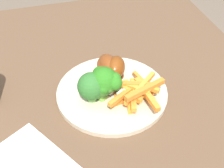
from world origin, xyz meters
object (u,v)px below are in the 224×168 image
at_px(chicken_drumstick_far, 112,68).
at_px(dining_table, 124,147).
at_px(chicken_drumstick_near, 108,69).
at_px(chicken_drumstick_extra, 115,69).
at_px(dinner_plate, 112,92).
at_px(broccoli_floret_middle, 103,86).
at_px(broccoli_floret_front, 105,81).
at_px(broccoli_floret_back, 92,85).
at_px(carrot_fries_pile, 134,90).

bearing_deg(chicken_drumstick_far, dining_table, 177.86).
bearing_deg(chicken_drumstick_near, chicken_drumstick_extra, -128.94).
bearing_deg(dinner_plate, chicken_drumstick_extra, -25.63).
distance_m(dinner_plate, broccoli_floret_middle, 0.06).
bearing_deg(broccoli_floret_front, chicken_drumstick_far, -26.67).
bearing_deg(chicken_drumstick_extra, chicken_drumstick_near, 51.06).
relative_size(broccoli_floret_front, broccoli_floret_back, 1.09).
relative_size(broccoli_floret_back, chicken_drumstick_near, 0.51).
distance_m(broccoli_floret_front, chicken_drumstick_far, 0.08).
relative_size(dining_table, broccoli_floret_back, 15.30).
height_order(dinner_plate, chicken_drumstick_near, chicken_drumstick_near).
xyz_separation_m(carrot_fries_pile, chicken_drumstick_near, (0.09, 0.03, -0.00)).
bearing_deg(broccoli_floret_back, carrot_fries_pile, -102.80).
relative_size(dining_table, dinner_plate, 4.36).
xyz_separation_m(broccoli_floret_front, broccoli_floret_middle, (-0.00, 0.01, -0.01)).
bearing_deg(carrot_fries_pile, dining_table, 140.84).
bearing_deg(broccoli_floret_back, dining_table, -134.79).
distance_m(broccoli_floret_front, broccoli_floret_middle, 0.01).
bearing_deg(broccoli_floret_front, dining_table, -152.42).
bearing_deg(carrot_fries_pile, broccoli_floret_back, 77.20).
xyz_separation_m(dining_table, broccoli_floret_middle, (0.05, 0.04, 0.16)).
height_order(chicken_drumstick_far, chicken_drumstick_extra, chicken_drumstick_extra).
distance_m(broccoli_floret_middle, chicken_drumstick_extra, 0.08).
bearing_deg(broccoli_floret_front, broccoli_floret_middle, 126.23).
xyz_separation_m(chicken_drumstick_near, chicken_drumstick_extra, (-0.01, -0.01, 0.01)).
distance_m(broccoli_floret_middle, carrot_fries_pile, 0.07).
bearing_deg(broccoli_floret_front, carrot_fries_pile, -107.34).
height_order(chicken_drumstick_near, chicken_drumstick_far, chicken_drumstick_far).
xyz_separation_m(dinner_plate, broccoli_floret_front, (-0.02, 0.02, 0.05)).
height_order(dining_table, carrot_fries_pile, carrot_fries_pile).
bearing_deg(chicken_drumstick_far, broccoli_floret_front, 153.33).
distance_m(dining_table, broccoli_floret_back, 0.18).
bearing_deg(broccoli_floret_back, chicken_drumstick_extra, -50.49).
bearing_deg(chicken_drumstick_extra, broccoli_floret_back, 129.51).
distance_m(dining_table, chicken_drumstick_near, 0.19).
bearing_deg(carrot_fries_pile, dinner_plate, 48.56).
relative_size(broccoli_floret_middle, chicken_drumstick_near, 0.46).
xyz_separation_m(broccoli_floret_front, chicken_drumstick_extra, (0.06, -0.04, -0.02)).
bearing_deg(broccoli_floret_middle, carrot_fries_pile, -102.40).
height_order(broccoli_floret_front, broccoli_floret_back, broccoli_floret_front).
distance_m(broccoli_floret_middle, chicken_drumstick_far, 0.09).
height_order(broccoli_floret_middle, chicken_drumstick_far, broccoli_floret_middle).
bearing_deg(broccoli_floret_back, chicken_drumstick_near, -39.02).
xyz_separation_m(dining_table, chicken_drumstick_near, (0.13, 0.00, 0.14)).
xyz_separation_m(dinner_plate, carrot_fries_pile, (-0.04, -0.04, 0.03)).
xyz_separation_m(dining_table, broccoli_floret_back, (0.06, 0.06, 0.16)).
relative_size(broccoli_floret_front, chicken_drumstick_near, 0.55).
distance_m(dining_table, chicken_drumstick_extra, 0.19).
relative_size(broccoli_floret_front, chicken_drumstick_far, 0.55).
bearing_deg(chicken_drumstick_extra, chicken_drumstick_far, 28.76).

